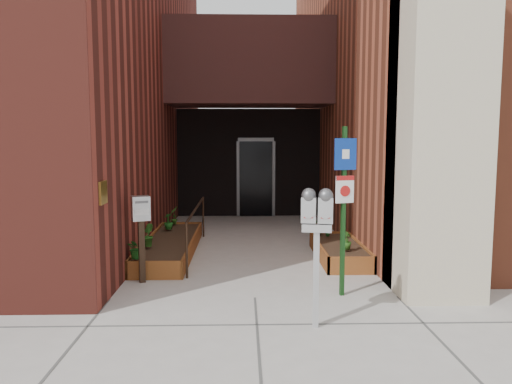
{
  "coord_description": "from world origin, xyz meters",
  "views": [
    {
      "loc": [
        -0.16,
        -6.71,
        2.22
      ],
      "look_at": [
        0.06,
        1.8,
        1.28
      ],
      "focal_mm": 35.0,
      "sensor_mm": 36.0,
      "label": 1
    }
  ],
  "objects": [
    {
      "name": "parking_meter",
      "position": [
        0.69,
        -1.07,
        1.27
      ],
      "size": [
        0.38,
        0.2,
        1.64
      ],
      "color": "#B2B2B4",
      "rests_on": "ground"
    },
    {
      "name": "shrub_left_b",
      "position": [
        -1.84,
        1.98,
        0.5
      ],
      "size": [
        0.28,
        0.28,
        0.4
      ],
      "primitive_type": "imported",
      "rotation": [
        0.0,
        0.0,
        1.91
      ],
      "color": "#255E1B",
      "rests_on": "planter_left"
    },
    {
      "name": "architecture",
      "position": [
        -0.18,
        6.89,
        4.98
      ],
      "size": [
        20.0,
        14.6,
        10.0
      ],
      "color": "maroon",
      "rests_on": "ground"
    },
    {
      "name": "planter_right",
      "position": [
        1.6,
        2.2,
        0.13
      ],
      "size": [
        0.8,
        2.2,
        0.3
      ],
      "color": "brown",
      "rests_on": "ground"
    },
    {
      "name": "sign_post",
      "position": [
        1.23,
        0.08,
        1.46
      ],
      "size": [
        0.32,
        0.12,
        2.37
      ],
      "color": "#143714",
      "rests_on": "ground"
    },
    {
      "name": "shrub_right_b",
      "position": [
        1.49,
        2.78,
        0.47
      ],
      "size": [
        0.25,
        0.25,
        0.33
      ],
      "primitive_type": "imported",
      "rotation": [
        0.0,
        0.0,
        2.47
      ],
      "color": "#164F1B",
      "rests_on": "planter_right"
    },
    {
      "name": "planter_left",
      "position": [
        -1.55,
        2.7,
        0.13
      ],
      "size": [
        0.9,
        3.6,
        0.3
      ],
      "color": "brown",
      "rests_on": "ground"
    },
    {
      "name": "shrub_left_a",
      "position": [
        -1.85,
        1.1,
        0.48
      ],
      "size": [
        0.44,
        0.44,
        0.35
      ],
      "primitive_type": "imported",
      "rotation": [
        0.0,
        0.0,
        0.91
      ],
      "color": "#185217",
      "rests_on": "planter_left"
    },
    {
      "name": "shrub_left_d",
      "position": [
        -1.68,
        4.22,
        0.5
      ],
      "size": [
        0.25,
        0.25,
        0.4
      ],
      "primitive_type": "imported",
      "rotation": [
        0.0,
        0.0,
        4.96
      ],
      "color": "#285719",
      "rests_on": "planter_left"
    },
    {
      "name": "shrub_left_c",
      "position": [
        -1.72,
        3.63,
        0.47
      ],
      "size": [
        0.27,
        0.27,
        0.34
      ],
      "primitive_type": "imported",
      "rotation": [
        0.0,
        0.0,
        4.1
      ],
      "color": "#1B5B1A",
      "rests_on": "planter_left"
    },
    {
      "name": "shrub_right_a",
      "position": [
        1.61,
        1.66,
        0.46
      ],
      "size": [
        0.25,
        0.25,
        0.32
      ],
      "primitive_type": "imported",
      "rotation": [
        0.0,
        0.0,
        0.97
      ],
      "color": "#265418",
      "rests_on": "planter_right"
    },
    {
      "name": "shrub_right_c",
      "position": [
        1.35,
        3.09,
        0.45
      ],
      "size": [
        0.3,
        0.3,
        0.31
      ],
      "primitive_type": "imported",
      "rotation": [
        0.0,
        0.0,
        4.78
      ],
      "color": "#1A5D1B",
      "rests_on": "planter_right"
    },
    {
      "name": "payment_dropbox",
      "position": [
        -1.71,
        0.8,
        0.96
      ],
      "size": [
        0.32,
        0.28,
        1.33
      ],
      "color": "black",
      "rests_on": "ground"
    },
    {
      "name": "ground",
      "position": [
        0.0,
        0.0,
        0.0
      ],
      "size": [
        80.0,
        80.0,
        0.0
      ],
      "primitive_type": "plane",
      "color": "#9E9991",
      "rests_on": "ground"
    },
    {
      "name": "handrail",
      "position": [
        -1.05,
        2.65,
        0.75
      ],
      "size": [
        0.04,
        3.34,
        0.9
      ],
      "color": "black",
      "rests_on": "ground"
    }
  ]
}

